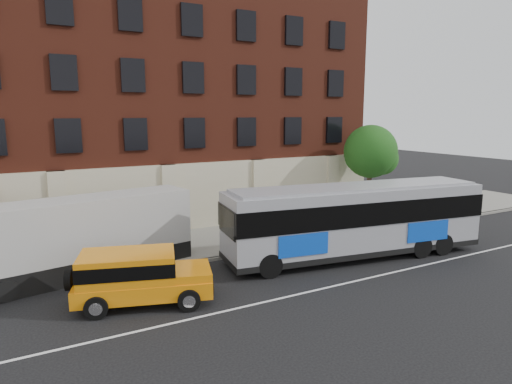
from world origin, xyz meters
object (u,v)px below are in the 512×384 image
sign_pole (6,259)px  street_tree (371,154)px  shipping_container (73,239)px  city_bus (356,218)px  yellow_suv (137,275)px

sign_pole → street_tree: (22.04, 3.34, 2.96)m
street_tree → shipping_container: (-19.47, -2.68, -2.68)m
sign_pole → shipping_container: shipping_container is taller
shipping_container → sign_pole: bearing=-165.8°
city_bus → street_tree: bearing=43.1°
yellow_suv → street_tree: bearing=20.9°
city_bus → yellow_suv: 10.99m
street_tree → shipping_container: size_ratio=0.58×
sign_pole → shipping_container: (2.57, 0.65, 0.27)m
street_tree → yellow_suv: street_tree is taller
street_tree → yellow_suv: bearing=-159.1°
street_tree → city_bus: 9.65m
city_bus → yellow_suv: city_bus is taller
yellow_suv → shipping_container: 4.49m
yellow_suv → shipping_container: shipping_container is taller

